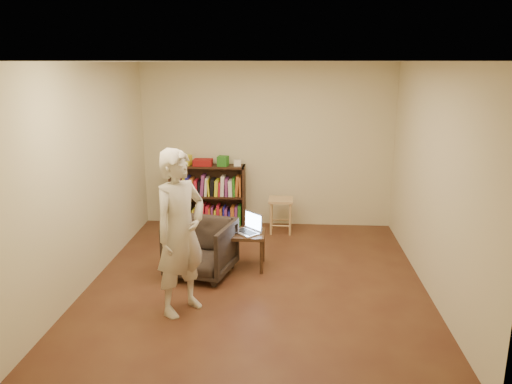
# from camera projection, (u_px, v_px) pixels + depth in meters

# --- Properties ---
(floor) EXTENTS (4.50, 4.50, 0.00)m
(floor) POSITION_uv_depth(u_px,v_px,m) (257.00, 281.00, 6.10)
(floor) COLOR #421F15
(floor) RESTS_ON ground
(ceiling) EXTENTS (4.50, 4.50, 0.00)m
(ceiling) POSITION_uv_depth(u_px,v_px,m) (257.00, 61.00, 5.44)
(ceiling) COLOR silver
(ceiling) RESTS_ON wall_back
(wall_back) EXTENTS (4.00, 0.00, 4.00)m
(wall_back) POSITION_uv_depth(u_px,v_px,m) (267.00, 146.00, 7.94)
(wall_back) COLOR beige
(wall_back) RESTS_ON floor
(wall_left) EXTENTS (0.00, 4.50, 4.50)m
(wall_left) POSITION_uv_depth(u_px,v_px,m) (89.00, 175.00, 5.90)
(wall_left) COLOR beige
(wall_left) RESTS_ON floor
(wall_right) EXTENTS (0.00, 4.50, 4.50)m
(wall_right) POSITION_uv_depth(u_px,v_px,m) (434.00, 180.00, 5.63)
(wall_right) COLOR beige
(wall_right) RESTS_ON floor
(bookshelf) EXTENTS (1.20, 0.30, 1.00)m
(bookshelf) POSITION_uv_depth(u_px,v_px,m) (208.00, 199.00, 8.07)
(bookshelf) COLOR black
(bookshelf) RESTS_ON floor
(box_yellow) EXTENTS (0.22, 0.19, 0.16)m
(box_yellow) POSITION_uv_depth(u_px,v_px,m) (185.00, 160.00, 7.94)
(box_yellow) COLOR yellow
(box_yellow) RESTS_ON bookshelf
(red_cloth) EXTENTS (0.30, 0.23, 0.10)m
(red_cloth) POSITION_uv_depth(u_px,v_px,m) (203.00, 162.00, 7.90)
(red_cloth) COLOR maroon
(red_cloth) RESTS_ON bookshelf
(box_green) EXTENTS (0.18, 0.18, 0.16)m
(box_green) POSITION_uv_depth(u_px,v_px,m) (223.00, 161.00, 7.86)
(box_green) COLOR #27721E
(box_green) RESTS_ON bookshelf
(box_white) EXTENTS (0.12, 0.12, 0.09)m
(box_white) POSITION_uv_depth(u_px,v_px,m) (237.00, 163.00, 7.87)
(box_white) COLOR white
(box_white) RESTS_ON bookshelf
(stool) EXTENTS (0.37, 0.37, 0.54)m
(stool) POSITION_uv_depth(u_px,v_px,m) (281.00, 205.00, 7.74)
(stool) COLOR tan
(stool) RESTS_ON floor
(armchair) EXTENTS (0.90, 0.92, 0.70)m
(armchair) POSITION_uv_depth(u_px,v_px,m) (201.00, 248.00, 6.19)
(armchair) COLOR #2D241E
(armchair) RESTS_ON floor
(side_table) EXTENTS (0.46, 0.46, 0.47)m
(side_table) POSITION_uv_depth(u_px,v_px,m) (247.00, 238.00, 6.41)
(side_table) COLOR black
(side_table) RESTS_ON floor
(laptop) EXTENTS (0.42, 0.42, 0.26)m
(laptop) POSITION_uv_depth(u_px,v_px,m) (249.00, 228.00, 6.39)
(laptop) COLOR silver
(laptop) RESTS_ON side_table
(person) EXTENTS (0.72, 0.77, 1.76)m
(person) POSITION_uv_depth(u_px,v_px,m) (180.00, 233.00, 5.16)
(person) COLOR beige
(person) RESTS_ON floor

